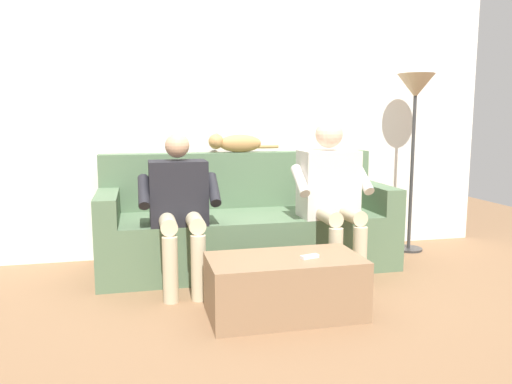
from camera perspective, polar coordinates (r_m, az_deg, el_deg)
name	(u,v)px	position (r m, az deg, el deg)	size (l,w,h in m)	color
ground_plane	(270,295)	(3.44, 1.56, -11.57)	(8.00, 8.00, 0.00)	#846042
back_wall	(236,112)	(4.38, -2.33, 8.98)	(4.62, 0.06, 2.44)	silver
couch	(247,228)	(4.04, -1.07, -4.09)	(2.28, 0.82, 0.89)	#516B4C
coffee_table	(285,286)	(3.07, 3.26, -10.58)	(0.91, 0.48, 0.36)	#8C6B4C
person_left_seated	(331,188)	(3.79, 8.47, 0.40)	(0.57, 0.59, 1.16)	beige
person_right_seated	(179,201)	(3.52, -8.68, -1.00)	(0.55, 0.57, 1.07)	black
cat_on_backrest	(235,143)	(4.22, -2.40, 5.57)	(0.60, 0.13, 0.16)	#B7844C
remote_white	(310,257)	(3.00, 6.10, -7.28)	(0.11, 0.04, 0.02)	white
floor_lamp	(415,99)	(4.61, 17.56, 9.98)	(0.32, 0.32, 1.55)	#2D2D2D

